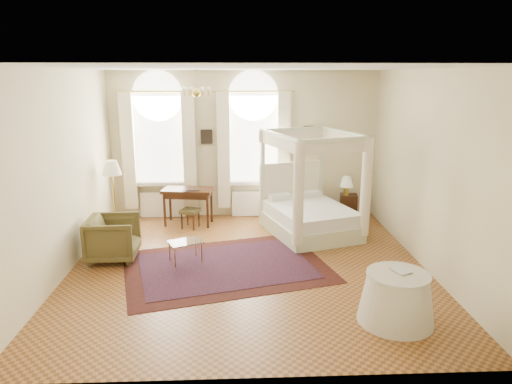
% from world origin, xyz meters
% --- Properties ---
extents(ground, '(6.00, 6.00, 0.00)m').
position_xyz_m(ground, '(0.00, 0.00, 0.00)').
color(ground, '#93592A').
rests_on(ground, ground).
extents(room_walls, '(6.00, 6.00, 6.00)m').
position_xyz_m(room_walls, '(0.00, 0.00, 1.98)').
color(room_walls, beige).
rests_on(room_walls, ground).
extents(window_left, '(1.62, 0.27, 3.29)m').
position_xyz_m(window_left, '(-1.90, 2.87, 1.49)').
color(window_left, silver).
rests_on(window_left, room_walls).
extents(window_right, '(1.62, 0.27, 3.29)m').
position_xyz_m(window_right, '(0.20, 2.87, 1.49)').
color(window_right, silver).
rests_on(window_right, room_walls).
extents(chandelier, '(0.51, 0.45, 0.50)m').
position_xyz_m(chandelier, '(-0.90, 1.20, 2.91)').
color(chandelier, '#AD9339').
rests_on(chandelier, room_walls).
extents(wall_pictures, '(2.54, 0.03, 0.39)m').
position_xyz_m(wall_pictures, '(0.09, 2.97, 1.89)').
color(wall_pictures, black).
rests_on(wall_pictures, room_walls).
extents(canopy_bed, '(2.08, 2.31, 2.10)m').
position_xyz_m(canopy_bed, '(1.32, 1.62, 0.48)').
color(canopy_bed, beige).
rests_on(canopy_bed, ground).
extents(nightstand, '(0.42, 0.39, 0.54)m').
position_xyz_m(nightstand, '(2.38, 2.70, 0.27)').
color(nightstand, '#321A0D').
rests_on(nightstand, ground).
extents(nightstand_lamp, '(0.29, 0.29, 0.43)m').
position_xyz_m(nightstand_lamp, '(2.30, 2.65, 0.83)').
color(nightstand_lamp, '#AD9339').
rests_on(nightstand_lamp, nightstand).
extents(writing_desk, '(1.14, 0.71, 0.80)m').
position_xyz_m(writing_desk, '(-1.25, 2.34, 0.69)').
color(writing_desk, '#321A0D').
rests_on(writing_desk, ground).
extents(laptop, '(0.37, 0.24, 0.03)m').
position_xyz_m(laptop, '(-1.16, 2.24, 0.82)').
color(laptop, black).
rests_on(laptop, writing_desk).
extents(stool, '(0.47, 0.47, 0.42)m').
position_xyz_m(stool, '(-1.19, 2.08, 0.35)').
color(stool, '#423A1C').
rests_on(stool, ground).
extents(armchair, '(0.89, 0.87, 0.79)m').
position_xyz_m(armchair, '(-2.39, 0.42, 0.39)').
color(armchair, '#48401F').
rests_on(armchair, ground).
extents(coffee_table, '(0.67, 0.59, 0.38)m').
position_xyz_m(coffee_table, '(-1.10, 0.23, 0.34)').
color(coffee_table, silver).
rests_on(coffee_table, ground).
extents(floor_lamp, '(0.39, 0.39, 1.53)m').
position_xyz_m(floor_lamp, '(-2.70, 1.81, 1.31)').
color(floor_lamp, '#AD9339').
rests_on(floor_lamp, ground).
extents(oriental_rug, '(3.88, 3.21, 0.01)m').
position_xyz_m(oriental_rug, '(-0.38, -0.00, 0.01)').
color(oriental_rug, '#3D150E').
rests_on(oriental_rug, ground).
extents(side_table, '(1.00, 1.00, 0.68)m').
position_xyz_m(side_table, '(1.91, -1.89, 0.34)').
color(side_table, beige).
rests_on(side_table, ground).
extents(book, '(0.26, 0.30, 0.02)m').
position_xyz_m(book, '(1.87, -1.86, 0.70)').
color(book, black).
rests_on(book, side_table).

